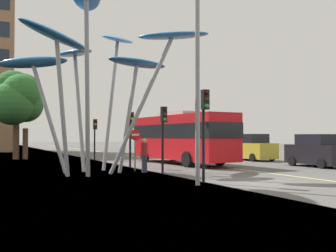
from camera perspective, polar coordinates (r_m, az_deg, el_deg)
name	(u,v)px	position (r m, az deg, el deg)	size (l,w,h in m)	color
ground	(247,184)	(16.56, 11.19, -8.12)	(120.00, 240.00, 0.10)	#54514F
red_bus	(181,136)	(27.28, 1.86, -1.38)	(3.15, 10.25, 3.51)	red
leaf_sculpture	(92,52)	(21.23, -10.77, 10.32)	(9.65, 9.55, 8.51)	#9EA0A5
traffic_light_kerb_near	(205,115)	(16.13, 5.24, 1.50)	(0.28, 0.42, 3.75)	black
traffic_light_kerb_far	(163,125)	(20.42, -0.65, 0.17)	(0.28, 0.42, 3.39)	black
traffic_light_island_mid	(131,127)	(23.90, -5.33, -0.20)	(0.28, 0.42, 3.31)	black
traffic_light_opposite	(95,130)	(32.04, -10.37, -0.61)	(0.28, 0.42, 3.23)	black
car_parked_mid	(318,151)	(26.36, 20.57, -3.40)	(2.07, 3.85, 2.01)	black
car_parked_far	(251,148)	(31.89, 11.79, -3.08)	(1.98, 4.34, 2.05)	gold
street_lamp	(205,54)	(15.85, 5.36, 10.14)	(1.68, 0.44, 7.99)	gray
tree_pavement_near	(15,94)	(36.04, -20.98, 4.31)	(4.42, 4.33, 7.33)	brown
tree_pavement_far	(17,101)	(34.50, -20.74, 3.38)	(4.21, 4.69, 6.88)	brown
pedestrian	(144,155)	(20.72, -3.38, -4.22)	(0.34, 0.34, 1.76)	#2D3342
no_entry_sign	(135,143)	(21.45, -4.71, -2.45)	(0.60, 0.12, 2.25)	gray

